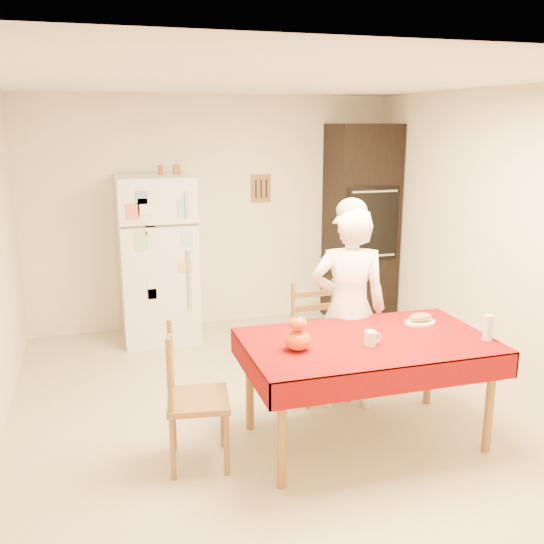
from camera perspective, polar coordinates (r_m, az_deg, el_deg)
name	(u,v)px	position (r m, az deg, el deg)	size (l,w,h in m)	color
floor	(270,407)	(4.96, -0.17, -12.59)	(4.50, 4.50, 0.00)	tan
room_shell	(270,205)	(4.48, -0.19, 6.32)	(4.02, 4.52, 2.51)	#EFE1C9
refrigerator	(158,259)	(6.32, -10.70, 1.21)	(0.75, 0.74, 1.70)	white
oven_cabinet	(361,224)	(6.91, 8.34, 4.51)	(0.70, 0.62, 2.20)	black
dining_table	(367,349)	(4.27, 8.93, -7.15)	(1.70, 1.00, 0.76)	brown
chair_far	(318,336)	(5.01, 4.33, -6.03)	(0.44, 0.42, 0.95)	brown
chair_left	(188,393)	(4.05, -7.93, -11.18)	(0.46, 0.47, 0.95)	brown
seated_woman	(349,309)	(4.74, 7.23, -3.49)	(0.59, 0.39, 1.61)	white
coffee_mug	(370,338)	(4.12, 9.22, -6.18)	(0.08, 0.08, 0.10)	white
pumpkin_lower	(298,340)	(3.99, 2.43, -6.42)	(0.18, 0.18, 0.13)	#E93605
pumpkin_upper	(298,324)	(3.95, 2.45, -4.88)	(0.12, 0.12, 0.09)	#CB3604
wine_glass	(488,328)	(4.41, 19.67, -4.95)	(0.07, 0.07, 0.18)	silver
bread_plate	(420,322)	(4.64, 13.77, -4.63)	(0.24, 0.24, 0.02)	white
bread_loaf	(420,317)	(4.62, 13.80, -4.16)	(0.18, 0.10, 0.06)	#9B734C
spice_jar_left	(160,170)	(6.24, -10.45, 9.43)	(0.05, 0.05, 0.10)	#964B1B
spice_jar_mid	(175,170)	(6.26, -9.11, 9.50)	(0.05, 0.05, 0.10)	#935F1A
spice_jar_right	(178,170)	(6.26, -8.84, 9.51)	(0.05, 0.05, 0.10)	#944B1A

